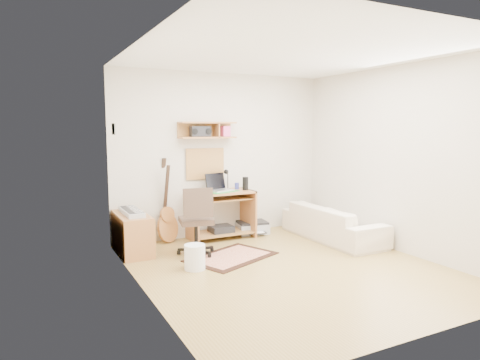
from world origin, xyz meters
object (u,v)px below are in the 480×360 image
printer (252,228)px  cabinet (132,233)px  desk (221,215)px  sofa (333,217)px  task_chair (196,220)px

printer → cabinet: bearing=-164.2°
desk → sofa: (1.52, -0.86, -0.02)m
desk → printer: 0.66m
desk → task_chair: (-0.68, -0.68, 0.11)m
cabinet → sofa: 3.04m
cabinet → task_chair: bearing=-33.5°
task_chair → sofa: size_ratio=0.53×
task_chair → printer: task_chair is taller
cabinet → sofa: sofa is taller
cabinet → printer: bearing=6.7°
cabinet → sofa: size_ratio=0.50×
task_chair → cabinet: 0.93m
desk → sofa: size_ratio=0.55×
desk → sofa: desk is taller
printer → task_chair: bearing=-140.8°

